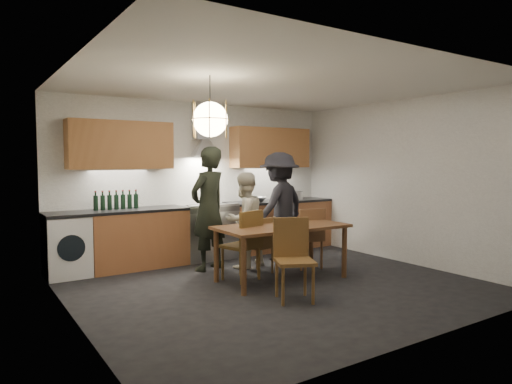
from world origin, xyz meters
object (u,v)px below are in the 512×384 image
person_mid (244,220)px  person_right (280,206)px  person_left (208,209)px  stock_pot (297,195)px  wine_bottles (116,200)px  chair_front (293,253)px  chair_back_left (246,241)px  mixing_bowl (257,199)px  dining_table (282,232)px

person_mid → person_right: size_ratio=0.82×
person_left → stock_pot: size_ratio=8.77×
person_mid → wine_bottles: size_ratio=2.17×
stock_pot → wine_bottles: bearing=178.2°
chair_front → stock_pot: (2.05, 2.51, 0.43)m
stock_pot → person_left: bearing=-162.7°
person_left → wine_bottles: bearing=-56.6°
chair_front → person_left: (-0.17, 1.82, 0.37)m
chair_front → person_left: 1.87m
chair_back_left → mixing_bowl: 2.03m
chair_front → wine_bottles: bearing=140.6°
chair_front → chair_back_left: bearing=117.3°
chair_front → stock_pot: stock_pot is taller
chair_back_left → person_left: 0.93m
chair_back_left → person_mid: (0.41, 0.69, 0.17)m
person_mid → chair_back_left: bearing=46.7°
person_left → mixing_bowl: bearing=-172.8°
dining_table → wine_bottles: bearing=133.5°
chair_front → person_right: 2.18m
chair_back_left → person_right: (1.19, 0.85, 0.33)m
chair_front → mixing_bowl: mixing_bowl is taller
mixing_bowl → wine_bottles: (-2.47, 0.08, 0.10)m
mixing_bowl → person_right: bearing=-92.4°
person_left → stock_pot: bearing=176.2°
dining_table → person_left: size_ratio=0.98×
person_right → stock_pot: size_ratio=8.43×
chair_back_left → person_right: bearing=-159.4°
person_right → wine_bottles: person_right is taller
chair_back_left → person_right: person_right is taller
dining_table → mixing_bowl: size_ratio=5.29×
chair_back_left → mixing_bowl: (1.22, 1.57, 0.39)m
dining_table → person_right: bearing=56.4°
person_left → dining_table: bearing=96.8°
chair_front → stock_pot: bearing=75.0°
mixing_bowl → chair_front: bearing=-114.7°
dining_table → person_left: person_left is taller
chair_back_left → chair_front: bearing=77.9°
chair_back_left → wine_bottles: wine_bottles is taller
dining_table → wine_bottles: 2.55m
dining_table → mixing_bowl: bearing=67.9°
person_left → stock_pot: (2.22, 0.69, 0.06)m
chair_back_left → person_right: size_ratio=0.54×
chair_front → person_left: bearing=119.7°
mixing_bowl → stock_pot: bearing=-1.9°
person_right → mixing_bowl: 0.72m
chair_front → wine_bottles: size_ratio=1.43×
person_mid → person_right: bearing=178.8°
dining_table → chair_back_left: chair_back_left is taller
person_left → stock_pot: 2.33m
dining_table → chair_back_left: bearing=155.7°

